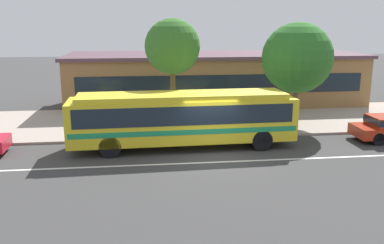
{
  "coord_description": "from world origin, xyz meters",
  "views": [
    {
      "loc": [
        -3.11,
        -17.75,
        5.92
      ],
      "look_at": [
        -0.76,
        1.43,
        1.3
      ],
      "focal_mm": 38.85,
      "sensor_mm": 36.0,
      "label": 1
    }
  ],
  "objects": [
    {
      "name": "station_building",
      "position": [
        2.31,
        12.65,
        1.88
      ],
      "size": [
        21.46,
        7.06,
        3.74
      ],
      "color": "olive",
      "rests_on": "ground_plane"
    },
    {
      "name": "transit_bus",
      "position": [
        -1.18,
        1.6,
        1.56
      ],
      "size": [
        10.8,
        2.75,
        2.67
      ],
      "color": "gold",
      "rests_on": "ground_plane"
    },
    {
      "name": "ground_plane",
      "position": [
        0.0,
        0.0,
        0.0
      ],
      "size": [
        120.0,
        120.0,
        0.0
      ],
      "primitive_type": "plane",
      "color": "#3A3A3A"
    },
    {
      "name": "pedestrian_walking_along_curb",
      "position": [
        4.79,
        4.52,
        1.14
      ],
      "size": [
        0.45,
        0.45,
        1.73
      ],
      "color": "#2B374E",
      "rests_on": "sidewalk_slab"
    },
    {
      "name": "lane_stripe_center",
      "position": [
        0.0,
        -0.8,
        0.0
      ],
      "size": [
        56.0,
        0.16,
        0.01
      ],
      "primitive_type": "cube",
      "color": "silver",
      "rests_on": "ground_plane"
    },
    {
      "name": "street_tree_mid_block",
      "position": [
        5.67,
        4.98,
        3.99
      ],
      "size": [
        4.0,
        4.0,
        5.88
      ],
      "color": "brown",
      "rests_on": "sidewalk_slab"
    },
    {
      "name": "street_tree_near_stop",
      "position": [
        -1.37,
        5.39,
        4.64
      ],
      "size": [
        3.07,
        3.07,
        6.08
      ],
      "color": "brown",
      "rests_on": "sidewalk_slab"
    },
    {
      "name": "sidewalk_slab",
      "position": [
        0.0,
        6.95,
        0.06
      ],
      "size": [
        60.0,
        8.0,
        0.12
      ],
      "primitive_type": "cube",
      "color": "#A39488",
      "rests_on": "ground_plane"
    },
    {
      "name": "pedestrian_waiting_near_sign",
      "position": [
        -2.18,
        4.75,
        1.15
      ],
      "size": [
        0.36,
        0.36,
        1.75
      ],
      "color": "#382835",
      "rests_on": "sidewalk_slab"
    }
  ]
}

